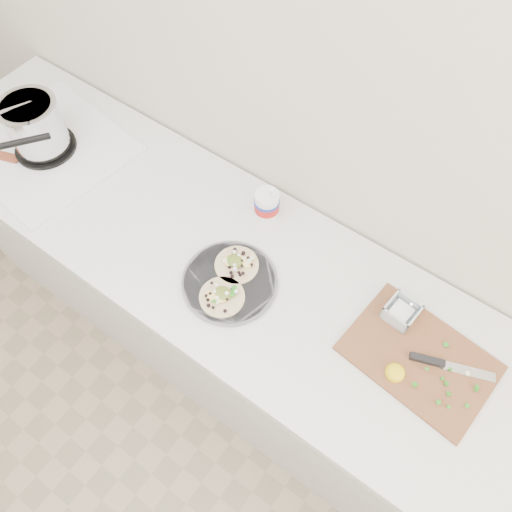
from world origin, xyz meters
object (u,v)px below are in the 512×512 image
Objects in this scene: tub at (267,202)px; cutboard at (420,353)px; stove at (39,134)px; taco_plate at (229,281)px.

tub is 0.45× the size of cutboard.
stove is 0.87m from tub.
cutboard is at bearing -13.70° from tub.
taco_plate is at bearing 3.67° from stove.
stove is 3.10× the size of tub.
cutboard is at bearing 12.64° from taco_plate.
taco_plate is 0.69× the size of cutboard.
stove is 1.38× the size of cutboard.
tub is 0.67m from cutboard.
tub is at bearing 101.79° from taco_plate.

